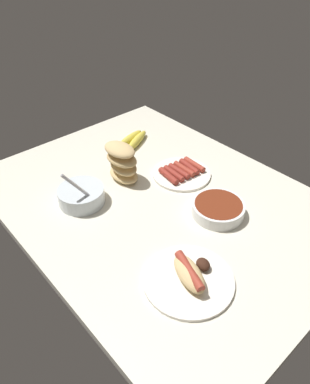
{
  "coord_description": "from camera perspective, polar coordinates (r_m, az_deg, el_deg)",
  "views": [
    {
      "loc": [
        69.45,
        -63.74,
        78.1
      ],
      "look_at": [
        -0.97,
        -0.87,
        3.0
      ],
      "focal_mm": 33.21,
      "sensor_mm": 36.0,
      "label": 1
    }
  ],
  "objects": [
    {
      "name": "bread_stack",
      "position": [
        1.28,
        -5.3,
        4.74
      ],
      "size": [
        14.32,
        10.74,
        14.4
      ],
      "color": "#DBB77A",
      "rests_on": "ground_plane"
    },
    {
      "name": "banana_bunch",
      "position": [
        1.52,
        -3.52,
        8.33
      ],
      "size": [
        12.29,
        18.46,
        3.5
      ],
      "color": "gold",
      "rests_on": "ground_plane"
    },
    {
      "name": "plate_sausages",
      "position": [
        1.33,
        4.29,
        3.18
      ],
      "size": [
        21.83,
        21.83,
        3.27
      ],
      "color": "white",
      "rests_on": "ground_plane"
    },
    {
      "name": "bowl_coleslaw",
      "position": [
        1.22,
        -11.74,
        -0.44
      ],
      "size": [
        15.62,
        15.62,
        15.36
      ],
      "color": "silver",
      "rests_on": "ground_plane"
    },
    {
      "name": "ground_plane",
      "position": [
        1.23,
        0.6,
        -1.68
      ],
      "size": [
        120.0,
        90.0,
        3.0
      ],
      "primitive_type": "cube",
      "color": "silver"
    },
    {
      "name": "bowl_chili",
      "position": [
        1.17,
        10.09,
        -2.58
      ],
      "size": [
        17.19,
        17.19,
        4.21
      ],
      "color": "white",
      "rests_on": "ground_plane"
    },
    {
      "name": "plate_hotdog_assembled",
      "position": [
        0.97,
        5.54,
        -13.35
      ],
      "size": [
        24.66,
        24.66,
        5.61
      ],
      "color": "white",
      "rests_on": "ground_plane"
    }
  ]
}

